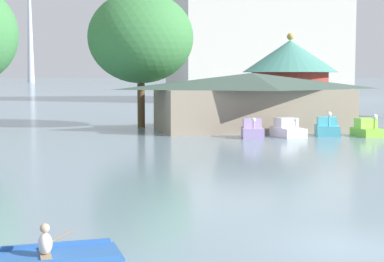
# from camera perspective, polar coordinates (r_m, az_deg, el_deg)

# --- Properties ---
(ground_plane) EXTENTS (2000.00, 2000.00, 0.00)m
(ground_plane) POSITION_cam_1_polar(r_m,az_deg,el_deg) (16.57, 14.66, -10.40)
(ground_plane) COLOR gray
(pedal_boat_lavender) EXTENTS (1.97, 2.67, 1.49)m
(pedal_boat_lavender) POSITION_cam_1_polar(r_m,az_deg,el_deg) (43.80, 5.57, 0.07)
(pedal_boat_lavender) COLOR #B299D8
(pedal_boat_lavender) RESTS_ON ground
(pedal_boat_white) EXTENTS (1.85, 2.98, 1.40)m
(pedal_boat_white) POSITION_cam_1_polar(r_m,az_deg,el_deg) (45.13, 8.79, 0.17)
(pedal_boat_white) COLOR white
(pedal_boat_white) RESTS_ON ground
(pedal_boat_cyan) EXTENTS (2.22, 2.66, 1.82)m
(pedal_boat_cyan) POSITION_cam_1_polar(r_m,az_deg,el_deg) (46.18, 12.33, 0.26)
(pedal_boat_cyan) COLOR #4CB7CC
(pedal_boat_cyan) RESTS_ON ground
(pedal_boat_lime) EXTENTS (1.56, 2.44, 1.67)m
(pedal_boat_lime) POSITION_cam_1_polar(r_m,az_deg,el_deg) (46.58, 15.81, 0.19)
(pedal_boat_lime) COLOR #8CCC3F
(pedal_boat_lime) RESTS_ON ground
(boathouse) EXTENTS (15.96, 8.87, 4.59)m
(boathouse) POSITION_cam_1_polar(r_m,az_deg,el_deg) (50.06, 5.55, 2.85)
(boathouse) COLOR gray
(boathouse) RESTS_ON ground
(green_roof_pavilion) EXTENTS (9.68, 9.68, 8.64)m
(green_roof_pavilion) POSITION_cam_1_polar(r_m,az_deg,el_deg) (63.80, 8.99, 5.10)
(green_roof_pavilion) COLOR #993328
(green_roof_pavilion) RESTS_ON ground
(shoreline_tree_mid) EXTENTS (8.85, 8.85, 11.39)m
(shoreline_tree_mid) POSITION_cam_1_polar(r_m,az_deg,el_deg) (52.59, -4.75, 8.57)
(shoreline_tree_mid) COLOR brown
(shoreline_tree_mid) RESTS_ON ground
(background_building_block) EXTENTS (28.48, 19.77, 20.74)m
(background_building_block) POSITION_cam_1_polar(r_m,az_deg,el_deg) (108.70, 5.82, 8.29)
(background_building_block) COLOR beige
(background_building_block) RESTS_ON ground
(distant_broadcast_tower) EXTENTS (7.25, 7.25, 119.52)m
(distant_broadcast_tower) POSITION_cam_1_polar(r_m,az_deg,el_deg) (398.48, -14.75, 11.56)
(distant_broadcast_tower) COLOR #B7BCC6
(distant_broadcast_tower) RESTS_ON ground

